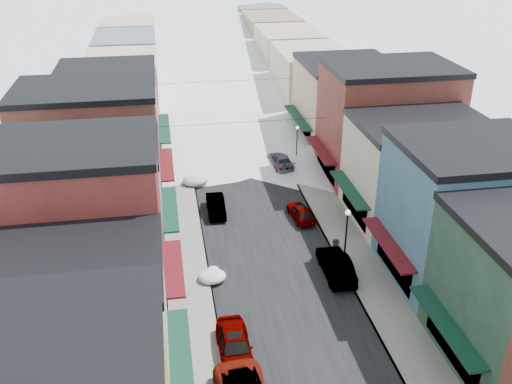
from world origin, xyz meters
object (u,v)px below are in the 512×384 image
object	(u,v)px
streetlamp_near	(346,231)
trash_can	(336,246)
car_dark_hatch	(216,206)
car_silver_sedan	(235,346)
car_green_sedan	(336,265)

from	to	relation	value
streetlamp_near	trash_can	bearing A→B (deg)	90.00
car_dark_hatch	streetlamp_near	world-z (taller)	streetlamp_near
car_dark_hatch	trash_can	size ratio (longest dim) A/B	4.74
trash_can	car_silver_sedan	bearing A→B (deg)	-132.33
car_dark_hatch	car_green_sedan	distance (m)	13.66
car_green_sedan	trash_can	size ratio (longest dim) A/B	5.62
car_dark_hatch	car_green_sedan	xyz separation A→B (m)	(7.80, -11.21, 0.13)
trash_can	streetlamp_near	bearing A→B (deg)	-90.00
car_silver_sedan	trash_can	distance (m)	14.11
car_silver_sedan	trash_can	world-z (taller)	car_silver_sedan
car_silver_sedan	trash_can	xyz separation A→B (m)	(9.50, 10.43, -0.24)
car_green_sedan	trash_can	distance (m)	3.15
trash_can	streetlamp_near	xyz separation A→B (m)	(0.00, -2.18, 2.59)
car_green_sedan	streetlamp_near	distance (m)	2.65
car_silver_sedan	car_dark_hatch	distance (m)	18.65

